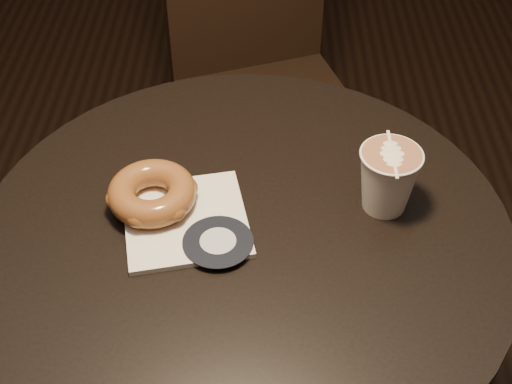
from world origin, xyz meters
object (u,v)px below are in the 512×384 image
Objects in this scene: cafe_table at (246,320)px; pastry_bag at (186,220)px; latte_cup at (388,180)px; chair at (257,50)px; doughnut at (152,193)px.

cafe_table is 4.78× the size of pastry_bag.
cafe_table is at bearing -166.89° from latte_cup.
pastry_bag is (-0.09, -0.76, 0.22)m from chair.
cafe_table is 6.40× the size of doughnut.
chair is at bearing 79.80° from doughnut.
pastry_bag is at bearing -31.04° from doughnut.
chair is at bearing 71.87° from pastry_bag.
chair is 6.05× the size of pastry_bag.
doughnut is 1.29× the size of latte_cup.
latte_cup reaches higher than cafe_table.
cafe_table is at bearing -109.82° from chair.
chair reaches higher than latte_cup.
chair is 0.80m from pastry_bag.
pastry_bag is (-0.08, 0.01, 0.20)m from cafe_table.
doughnut is 0.31m from latte_cup.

